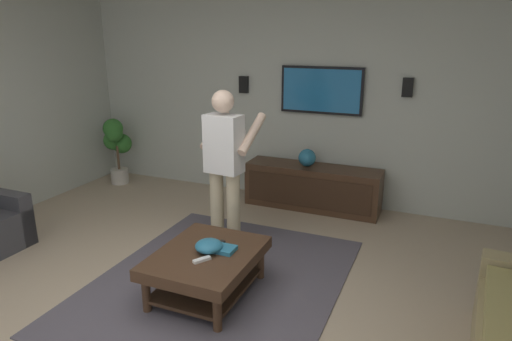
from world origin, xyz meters
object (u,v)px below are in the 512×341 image
remote_black (218,244)px  wall_speaker_right (244,85)px  potted_plant_tall (116,141)px  bowl (209,246)px  vase_round (307,158)px  person_standing (225,161)px  media_console (312,187)px  wall_speaker_left (408,87)px  book (222,249)px  coffee_table (207,263)px  remote_white (202,260)px  tv (321,90)px

remote_black → wall_speaker_right: (2.41, 0.84, 1.08)m
potted_plant_tall → bowl: bearing=-128.3°
vase_round → bowl: bearing=176.0°
potted_plant_tall → vase_round: bearing=-87.4°
person_standing → bowl: size_ratio=7.07×
person_standing → vase_round: bearing=-12.2°
media_console → person_standing: bearing=-20.4°
wall_speaker_left → book: bearing=154.9°
coffee_table → potted_plant_tall: potted_plant_tall is taller
remote_white → wall_speaker_left: wall_speaker_left is taller
book → potted_plant_tall: bearing=143.6°
person_standing → remote_white: bearing=-158.1°
media_console → person_standing: (-1.40, 0.52, 0.66)m
coffee_table → remote_white: size_ratio=6.67×
tv → remote_black: size_ratio=6.90×
tv → book: tv is taller
wall_speaker_left → potted_plant_tall: bearing=95.8°
potted_plant_tall → book: (-2.08, -2.80, -0.21)m
remote_black → book: book is taller
potted_plant_tall → tv: bearing=-82.5°
person_standing → bowl: bearing=-156.8°
media_console → tv: size_ratio=1.64×
remote_black → wall_speaker_left: size_ratio=0.68×
remote_black → tv: bearing=10.5°
person_standing → potted_plant_tall: (1.26, 2.43, -0.30)m
person_standing → book: size_ratio=7.45×
person_standing → wall_speaker_left: 2.34m
tv → wall_speaker_left: size_ratio=4.70×
tv → remote_white: 2.90m
vase_round → person_standing: bearing=162.3°
wall_speaker_left → vase_round: bearing=103.7°
remote_black → vase_round: bearing=12.0°
coffee_table → person_standing: bearing=16.4°
book → remote_black: bearing=138.1°
person_standing → remote_white: size_ratio=10.93×
bowl → remote_white: size_ratio=1.55×
remote_white → book: (0.23, -0.07, 0.01)m
media_console → book: (-2.23, 0.14, 0.14)m
tv → book: (-2.47, 0.14, -1.05)m
person_standing → remote_black: person_standing is taller
media_console → vase_round: vase_round is taller
remote_black → remote_white: bearing=-161.7°
media_console → remote_white: (-2.45, 0.21, 0.14)m
potted_plant_tall → coffee_table: bearing=-128.7°
coffee_table → remote_black: 0.19m
media_console → wall_speaker_right: (0.25, 1.07, 1.22)m
media_console → remote_black: (-2.15, 0.22, 0.14)m
bowl → wall_speaker_right: wall_speaker_right is taller
coffee_table → person_standing: size_ratio=0.61×
remote_black → wall_speaker_right: bearing=35.1°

